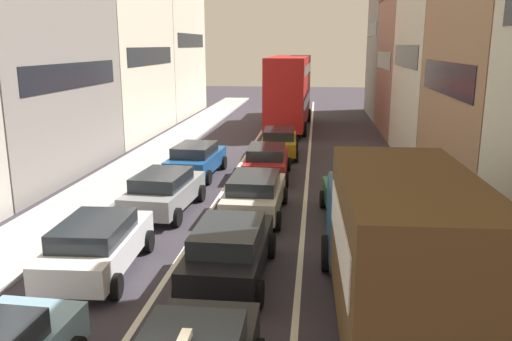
{
  "coord_description": "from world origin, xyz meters",
  "views": [
    {
      "loc": [
        2.03,
        -5.56,
        5.86
      ],
      "look_at": [
        0.0,
        12.0,
        1.6
      ],
      "focal_mm": 36.76,
      "sensor_mm": 36.0,
      "label": 1
    }
  ],
  "objects_px": {
    "removalist_box_truck": "(396,243)",
    "hatchback_centre_lane_third": "(255,194)",
    "sedan_left_lane_third": "(164,191)",
    "coupe_centre_lane_fourth": "(267,161)",
    "sedan_centre_lane_fifth": "(279,141)",
    "sedan_right_lane_behind_truck": "(354,199)",
    "sedan_left_lane_fourth": "(196,159)",
    "bus_mid_queue_primary": "(289,89)",
    "sedan_centre_lane_second": "(229,249)",
    "wagon_left_lane_second": "(97,244)"
  },
  "relations": [
    {
      "from": "removalist_box_truck",
      "to": "hatchback_centre_lane_third",
      "type": "bearing_deg",
      "value": 25.54
    },
    {
      "from": "sedan_left_lane_third",
      "to": "coupe_centre_lane_fourth",
      "type": "relative_size",
      "value": 1.01
    },
    {
      "from": "sedan_left_lane_third",
      "to": "sedan_centre_lane_fifth",
      "type": "xyz_separation_m",
      "value": [
        3.37,
        10.19,
        0.0
      ]
    },
    {
      "from": "hatchback_centre_lane_third",
      "to": "sedan_right_lane_behind_truck",
      "type": "distance_m",
      "value": 3.41
    },
    {
      "from": "sedan_left_lane_third",
      "to": "hatchback_centre_lane_third",
      "type": "bearing_deg",
      "value": -87.11
    },
    {
      "from": "sedan_left_lane_third",
      "to": "sedan_centre_lane_fifth",
      "type": "bearing_deg",
      "value": -14.88
    },
    {
      "from": "removalist_box_truck",
      "to": "sedan_centre_lane_fifth",
      "type": "xyz_separation_m",
      "value": [
        -3.62,
        17.49,
        -1.18
      ]
    },
    {
      "from": "sedan_left_lane_fourth",
      "to": "bus_mid_queue_primary",
      "type": "xyz_separation_m",
      "value": [
        3.46,
        14.23,
        2.03
      ]
    },
    {
      "from": "bus_mid_queue_primary",
      "to": "sedan_left_lane_fourth",
      "type": "bearing_deg",
      "value": 167.69
    },
    {
      "from": "sedan_centre_lane_second",
      "to": "sedan_right_lane_behind_truck",
      "type": "distance_m",
      "value": 6.0
    },
    {
      "from": "sedan_centre_lane_fifth",
      "to": "coupe_centre_lane_fourth",
      "type": "bearing_deg",
      "value": 175.14
    },
    {
      "from": "sedan_left_lane_fourth",
      "to": "sedan_right_lane_behind_truck",
      "type": "relative_size",
      "value": 1.0
    },
    {
      "from": "hatchback_centre_lane_third",
      "to": "sedan_left_lane_fourth",
      "type": "distance_m",
      "value": 6.32
    },
    {
      "from": "sedan_left_lane_third",
      "to": "bus_mid_queue_primary",
      "type": "xyz_separation_m",
      "value": [
        3.39,
        19.57,
        2.03
      ]
    },
    {
      "from": "sedan_left_lane_third",
      "to": "bus_mid_queue_primary",
      "type": "relative_size",
      "value": 0.42
    },
    {
      "from": "sedan_right_lane_behind_truck",
      "to": "wagon_left_lane_second",
      "type": "bearing_deg",
      "value": 121.83
    },
    {
      "from": "sedan_centre_lane_fifth",
      "to": "wagon_left_lane_second",
      "type": "bearing_deg",
      "value": 164.29
    },
    {
      "from": "sedan_left_lane_fourth",
      "to": "sedan_right_lane_behind_truck",
      "type": "height_order",
      "value": "same"
    },
    {
      "from": "wagon_left_lane_second",
      "to": "sedan_left_lane_third",
      "type": "bearing_deg",
      "value": -5.62
    },
    {
      "from": "coupe_centre_lane_fourth",
      "to": "sedan_left_lane_fourth",
      "type": "distance_m",
      "value": 3.23
    },
    {
      "from": "sedan_left_lane_fourth",
      "to": "sedan_centre_lane_second",
      "type": "bearing_deg",
      "value": -159.55
    },
    {
      "from": "hatchback_centre_lane_third",
      "to": "bus_mid_queue_primary",
      "type": "bearing_deg",
      "value": 0.46
    },
    {
      "from": "sedan_centre_lane_second",
      "to": "sedan_right_lane_behind_truck",
      "type": "height_order",
      "value": "same"
    },
    {
      "from": "removalist_box_truck",
      "to": "bus_mid_queue_primary",
      "type": "height_order",
      "value": "bus_mid_queue_primary"
    },
    {
      "from": "sedan_centre_lane_second",
      "to": "sedan_centre_lane_fifth",
      "type": "height_order",
      "value": "same"
    },
    {
      "from": "removalist_box_truck",
      "to": "sedan_left_lane_fourth",
      "type": "height_order",
      "value": "removalist_box_truck"
    },
    {
      "from": "wagon_left_lane_second",
      "to": "coupe_centre_lane_fourth",
      "type": "height_order",
      "value": "same"
    },
    {
      "from": "removalist_box_truck",
      "to": "sedan_centre_lane_fifth",
      "type": "bearing_deg",
      "value": 10.1
    },
    {
      "from": "wagon_left_lane_second",
      "to": "hatchback_centre_lane_third",
      "type": "relative_size",
      "value": 1.01
    },
    {
      "from": "hatchback_centre_lane_third",
      "to": "sedan_left_lane_third",
      "type": "bearing_deg",
      "value": 90.3
    },
    {
      "from": "sedan_centre_lane_fifth",
      "to": "bus_mid_queue_primary",
      "type": "height_order",
      "value": "bus_mid_queue_primary"
    },
    {
      "from": "sedan_left_lane_fourth",
      "to": "sedan_centre_lane_fifth",
      "type": "bearing_deg",
      "value": -32.21
    },
    {
      "from": "removalist_box_truck",
      "to": "sedan_centre_lane_second",
      "type": "bearing_deg",
      "value": 58.92
    },
    {
      "from": "sedan_centre_lane_second",
      "to": "coupe_centre_lane_fourth",
      "type": "bearing_deg",
      "value": 0.98
    },
    {
      "from": "wagon_left_lane_second",
      "to": "sedan_left_lane_third",
      "type": "distance_m",
      "value": 5.24
    },
    {
      "from": "sedan_right_lane_behind_truck",
      "to": "sedan_centre_lane_fifth",
      "type": "bearing_deg",
      "value": 13.67
    },
    {
      "from": "wagon_left_lane_second",
      "to": "sedan_right_lane_behind_truck",
      "type": "relative_size",
      "value": 0.99
    },
    {
      "from": "coupe_centre_lane_fourth",
      "to": "sedan_right_lane_behind_truck",
      "type": "height_order",
      "value": "same"
    },
    {
      "from": "sedan_centre_lane_second",
      "to": "sedan_centre_lane_fifth",
      "type": "xyz_separation_m",
      "value": [
        0.16,
        15.36,
        0.0
      ]
    },
    {
      "from": "sedan_left_lane_fourth",
      "to": "wagon_left_lane_second",
      "type": "bearing_deg",
      "value": -177.93
    },
    {
      "from": "wagon_left_lane_second",
      "to": "sedan_left_lane_fourth",
      "type": "xyz_separation_m",
      "value": [
        0.2,
        10.57,
        0.0
      ]
    },
    {
      "from": "sedan_centre_lane_second",
      "to": "coupe_centre_lane_fourth",
      "type": "xyz_separation_m",
      "value": [
        -0.05,
        10.47,
        0.0
      ]
    },
    {
      "from": "wagon_left_lane_second",
      "to": "sedan_centre_lane_fifth",
      "type": "relative_size",
      "value": 1.0
    },
    {
      "from": "coupe_centre_lane_fourth",
      "to": "sedan_left_lane_fourth",
      "type": "height_order",
      "value": "same"
    },
    {
      "from": "sedan_centre_lane_second",
      "to": "sedan_right_lane_behind_truck",
      "type": "xyz_separation_m",
      "value": [
        3.45,
        4.91,
        0.0
      ]
    },
    {
      "from": "sedan_right_lane_behind_truck",
      "to": "sedan_left_lane_fourth",
      "type": "bearing_deg",
      "value": 46.4
    },
    {
      "from": "sedan_right_lane_behind_truck",
      "to": "bus_mid_queue_primary",
      "type": "relative_size",
      "value": 0.42
    },
    {
      "from": "removalist_box_truck",
      "to": "wagon_left_lane_second",
      "type": "height_order",
      "value": "removalist_box_truck"
    },
    {
      "from": "sedan_left_lane_fourth",
      "to": "sedan_centre_lane_fifth",
      "type": "xyz_separation_m",
      "value": [
        3.44,
        4.85,
        0.0
      ]
    },
    {
      "from": "wagon_left_lane_second",
      "to": "sedan_centre_lane_second",
      "type": "bearing_deg",
      "value": -91.75
    }
  ]
}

